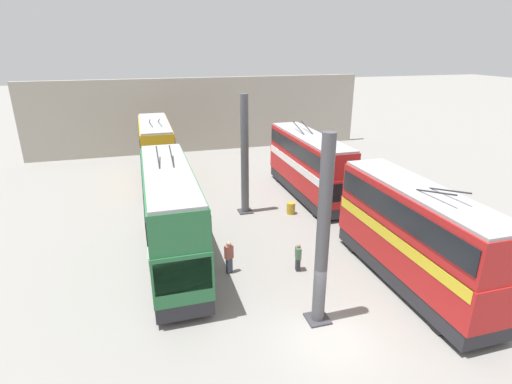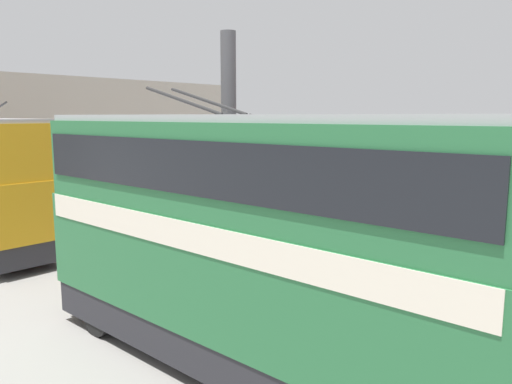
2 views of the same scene
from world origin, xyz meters
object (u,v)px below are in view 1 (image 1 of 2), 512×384
(bus_right_mid, at_px, (171,212))
(person_aisle_midway, at_px, (298,257))
(bus_left_near, at_px, (415,231))
(person_by_right_row, at_px, (229,256))
(bus_left_far, at_px, (308,162))
(oil_drum, at_px, (291,208))
(bus_right_far, at_px, (156,149))

(bus_right_mid, distance_m, person_aisle_midway, 6.96)
(bus_right_mid, height_order, person_aisle_midway, bus_right_mid)
(bus_left_near, relative_size, bus_right_mid, 0.93)
(person_by_right_row, bearing_deg, bus_left_far, 118.54)
(person_aisle_midway, bearing_deg, bus_left_far, -108.48)
(oil_drum, bearing_deg, bus_left_far, -39.88)
(person_by_right_row, bearing_deg, bus_right_far, 169.88)
(bus_left_near, xyz_separation_m, person_by_right_row, (3.40, 8.27, -1.87))
(bus_right_far, xyz_separation_m, person_aisle_midway, (-16.53, -6.11, -2.14))
(bus_right_far, bearing_deg, bus_left_far, -120.76)
(person_by_right_row, bearing_deg, bus_right_mid, -142.26)
(bus_left_near, relative_size, person_by_right_row, 5.64)
(bus_left_near, xyz_separation_m, oil_drum, (9.68, 2.48, -2.42))
(bus_left_far, height_order, bus_right_far, bus_right_far)
(bus_left_near, height_order, bus_right_mid, bus_right_mid)
(oil_drum, bearing_deg, bus_right_mid, 118.55)
(bus_left_far, relative_size, person_by_right_row, 6.04)
(bus_left_near, distance_m, bus_left_far, 12.64)
(bus_left_near, xyz_separation_m, bus_right_mid, (5.09, 10.90, 0.20))
(bus_right_far, relative_size, person_by_right_row, 5.16)
(bus_left_far, height_order, person_by_right_row, bus_left_far)
(bus_left_near, distance_m, person_by_right_row, 9.13)
(bus_right_mid, relative_size, oil_drum, 13.39)
(person_aisle_midway, relative_size, person_by_right_row, 0.87)
(bus_left_near, height_order, person_aisle_midway, bus_left_near)
(bus_right_mid, bearing_deg, oil_drum, -61.45)
(person_aisle_midway, bearing_deg, bus_left_near, 158.59)
(oil_drum, bearing_deg, person_aisle_midway, 161.89)
(bus_left_near, xyz_separation_m, person_aisle_midway, (2.60, 4.80, -2.02))
(person_aisle_midway, bearing_deg, bus_right_far, -62.69)
(person_by_right_row, bearing_deg, bus_left_near, 47.97)
(bus_left_far, distance_m, person_by_right_row, 12.52)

